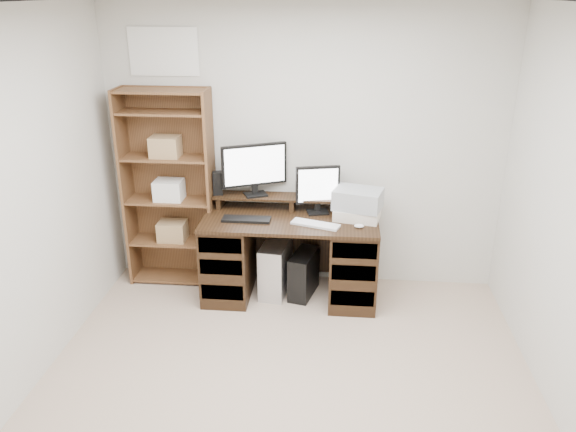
# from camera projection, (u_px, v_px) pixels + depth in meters

# --- Properties ---
(room) EXTENTS (3.54, 4.04, 2.54)m
(room) POSITION_uv_depth(u_px,v_px,m) (280.00, 246.00, 3.11)
(room) COLOR tan
(room) RESTS_ON ground
(desk) EXTENTS (1.50, 0.70, 0.75)m
(desk) POSITION_uv_depth(u_px,v_px,m) (290.00, 255.00, 4.95)
(desk) COLOR black
(desk) RESTS_ON ground
(riser_shelf) EXTENTS (1.40, 0.22, 0.12)m
(riser_shelf) POSITION_uv_depth(u_px,v_px,m) (292.00, 199.00, 4.97)
(riser_shelf) COLOR black
(riser_shelf) RESTS_ON desk
(monitor_wide) EXTENTS (0.54, 0.27, 0.46)m
(monitor_wide) POSITION_uv_depth(u_px,v_px,m) (254.00, 167.00, 4.90)
(monitor_wide) COLOR black
(monitor_wide) RESTS_ON riser_shelf
(monitor_small) EXTENTS (0.38, 0.18, 0.42)m
(monitor_small) POSITION_uv_depth(u_px,v_px,m) (318.00, 188.00, 4.84)
(monitor_small) COLOR black
(monitor_small) RESTS_ON desk
(speaker) EXTENTS (0.10, 0.10, 0.21)m
(speaker) POSITION_uv_depth(u_px,v_px,m) (218.00, 183.00, 4.97)
(speaker) COLOR black
(speaker) RESTS_ON riser_shelf
(keyboard_black) EXTENTS (0.41, 0.14, 0.02)m
(keyboard_black) POSITION_uv_depth(u_px,v_px,m) (246.00, 219.00, 4.75)
(keyboard_black) COLOR black
(keyboard_black) RESTS_ON desk
(keyboard_white) EXTENTS (0.42, 0.24, 0.02)m
(keyboard_white) POSITION_uv_depth(u_px,v_px,m) (315.00, 224.00, 4.65)
(keyboard_white) COLOR silver
(keyboard_white) RESTS_ON desk
(mouse) EXTENTS (0.09, 0.07, 0.03)m
(mouse) POSITION_uv_depth(u_px,v_px,m) (359.00, 226.00, 4.60)
(mouse) COLOR white
(mouse) RESTS_ON desk
(printer) EXTENTS (0.42, 0.35, 0.09)m
(printer) POSITION_uv_depth(u_px,v_px,m) (357.00, 213.00, 4.78)
(printer) COLOR beige
(printer) RESTS_ON desk
(basket) EXTENTS (0.45, 0.37, 0.17)m
(basket) POSITION_uv_depth(u_px,v_px,m) (358.00, 199.00, 4.73)
(basket) COLOR #A1A6AB
(basket) RESTS_ON printer
(tower_silver) EXTENTS (0.27, 0.51, 0.48)m
(tower_silver) POSITION_uv_depth(u_px,v_px,m) (276.00, 267.00, 5.06)
(tower_silver) COLOR silver
(tower_silver) RESTS_ON ground
(tower_black) EXTENTS (0.27, 0.44, 0.41)m
(tower_black) POSITION_uv_depth(u_px,v_px,m) (304.00, 274.00, 5.02)
(tower_black) COLOR black
(tower_black) RESTS_ON ground
(bookshelf) EXTENTS (0.80, 0.30, 1.80)m
(bookshelf) POSITION_uv_depth(u_px,v_px,m) (170.00, 187.00, 5.04)
(bookshelf) COLOR brown
(bookshelf) RESTS_ON ground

